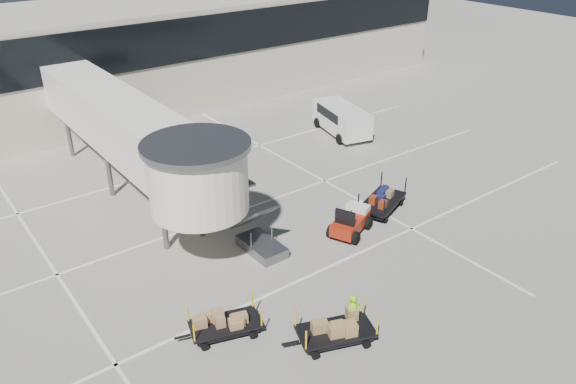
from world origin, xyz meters
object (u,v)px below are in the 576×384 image
object	(u,v)px
baggage_tug	(351,222)
minivan	(341,117)
box_cart_far	(229,322)
ground_worker	(353,314)
box_cart_near	(333,331)
suitcase_cart	(382,202)

from	to	relation	value
baggage_tug	minivan	distance (m)	13.94
minivan	box_cart_far	bearing A→B (deg)	-129.24
ground_worker	minivan	xyz separation A→B (m)	(13.89, 16.31, 0.34)
box_cart_far	ground_worker	distance (m)	4.87
box_cart_far	minivan	bearing A→B (deg)	54.36
minivan	box_cart_near	bearing A→B (deg)	-118.76
box_cart_near	ground_worker	world-z (taller)	ground_worker
ground_worker	minivan	bearing A→B (deg)	49.74
suitcase_cart	ground_worker	bearing A→B (deg)	-163.55
ground_worker	minivan	size ratio (longest dim) A/B	0.31
baggage_tug	suitcase_cart	world-z (taller)	baggage_tug
suitcase_cart	box_cart_far	world-z (taller)	suitcase_cart
box_cart_far	ground_worker	bearing A→B (deg)	-18.83
box_cart_far	minivan	world-z (taller)	minivan
suitcase_cart	baggage_tug	bearing A→B (deg)	171.23
baggage_tug	box_cart_near	bearing A→B (deg)	-161.20
baggage_tug	ground_worker	size ratio (longest dim) A/B	1.61
baggage_tug	suitcase_cart	xyz separation A→B (m)	(2.94, 0.67, -0.07)
suitcase_cart	box_cart_far	distance (m)	12.36
suitcase_cart	minivan	bearing A→B (deg)	37.89
box_cart_far	baggage_tug	bearing A→B (deg)	34.14
suitcase_cart	minivan	world-z (taller)	minivan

